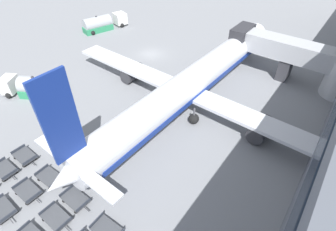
{
  "coord_description": "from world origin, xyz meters",
  "views": [
    {
      "loc": [
        28.7,
        -33.78,
        22.35
      ],
      "look_at": [
        14.69,
        -14.72,
        2.48
      ],
      "focal_mm": 28.0,
      "sensor_mm": 36.0,
      "label": 1
    }
  ],
  "objects_px": {
    "baggage_dolly_row_mid_a_col_b": "(28,191)",
    "baggage_dolly_row_mid_b_col_b": "(50,177)",
    "fuel_tanker_primary": "(102,23)",
    "fuel_tanker_secondary": "(31,87)",
    "baggage_dolly_row_mid_a_col_c": "(56,218)",
    "baggage_dolly_row_mid_a_col_a": "(5,170)",
    "airplane": "(191,84)",
    "baggage_dolly_row_mid_b_col_c": "(75,199)",
    "baggage_dolly_row_mid_b_col_a": "(25,156)",
    "baggage_dolly_row_near_col_b": "(2,210)",
    "baggage_dolly_row_mid_b_col_d": "(107,230)"
  },
  "relations": [
    {
      "from": "fuel_tanker_primary",
      "to": "baggage_dolly_row_mid_b_col_b",
      "type": "bearing_deg",
      "value": -50.64
    },
    {
      "from": "fuel_tanker_primary",
      "to": "baggage_dolly_row_mid_b_col_c",
      "type": "relative_size",
      "value": 2.99
    },
    {
      "from": "baggage_dolly_row_mid_a_col_b",
      "to": "fuel_tanker_secondary",
      "type": "bearing_deg",
      "value": 146.55
    },
    {
      "from": "fuel_tanker_primary",
      "to": "baggage_dolly_row_mid_b_col_b",
      "type": "xyz_separation_m",
      "value": [
        25.01,
        -30.5,
        -0.91
      ]
    },
    {
      "from": "baggage_dolly_row_mid_a_col_b",
      "to": "baggage_dolly_row_mid_b_col_d",
      "type": "distance_m",
      "value": 9.19
    },
    {
      "from": "fuel_tanker_primary",
      "to": "baggage_dolly_row_mid_b_col_c",
      "type": "height_order",
      "value": "fuel_tanker_primary"
    },
    {
      "from": "baggage_dolly_row_mid_a_col_b",
      "to": "baggage_dolly_row_mid_b_col_b",
      "type": "bearing_deg",
      "value": 83.26
    },
    {
      "from": "baggage_dolly_row_mid_a_col_c",
      "to": "baggage_dolly_row_mid_b_col_b",
      "type": "bearing_deg",
      "value": 151.6
    },
    {
      "from": "fuel_tanker_secondary",
      "to": "baggage_dolly_row_mid_a_col_c",
      "type": "bearing_deg",
      "value": -26.99
    },
    {
      "from": "fuel_tanker_primary",
      "to": "baggage_dolly_row_mid_a_col_a",
      "type": "distance_m",
      "value": 38.56
    },
    {
      "from": "baggage_dolly_row_mid_a_col_c",
      "to": "baggage_dolly_row_mid_a_col_a",
      "type": "bearing_deg",
      "value": 179.47
    },
    {
      "from": "baggage_dolly_row_mid_b_col_d",
      "to": "fuel_tanker_secondary",
      "type": "bearing_deg",
      "value": 161.55
    },
    {
      "from": "baggage_dolly_row_mid_b_col_a",
      "to": "baggage_dolly_row_mid_b_col_c",
      "type": "relative_size",
      "value": 1.0
    },
    {
      "from": "baggage_dolly_row_mid_a_col_b",
      "to": "baggage_dolly_row_mid_b_col_a",
      "type": "bearing_deg",
      "value": 152.16
    },
    {
      "from": "baggage_dolly_row_mid_a_col_a",
      "to": "fuel_tanker_secondary",
      "type": "bearing_deg",
      "value": 137.12
    },
    {
      "from": "fuel_tanker_primary",
      "to": "baggage_dolly_row_mid_b_col_c",
      "type": "bearing_deg",
      "value": -46.37
    },
    {
      "from": "baggage_dolly_row_mid_a_col_c",
      "to": "baggage_dolly_row_mid_b_col_b",
      "type": "distance_m",
      "value": 4.83
    },
    {
      "from": "baggage_dolly_row_near_col_b",
      "to": "baggage_dolly_row_mid_a_col_a",
      "type": "relative_size",
      "value": 1.01
    },
    {
      "from": "airplane",
      "to": "fuel_tanker_primary",
      "type": "bearing_deg",
      "value": 159.64
    },
    {
      "from": "baggage_dolly_row_mid_b_col_d",
      "to": "airplane",
      "type": "bearing_deg",
      "value": 102.49
    },
    {
      "from": "baggage_dolly_row_mid_a_col_a",
      "to": "baggage_dolly_row_mid_a_col_b",
      "type": "xyz_separation_m",
      "value": [
        4.35,
        -0.04,
        0.0
      ]
    },
    {
      "from": "baggage_dolly_row_mid_a_col_c",
      "to": "baggage_dolly_row_mid_b_col_d",
      "type": "height_order",
      "value": "same"
    },
    {
      "from": "baggage_dolly_row_mid_a_col_a",
      "to": "baggage_dolly_row_mid_b_col_d",
      "type": "height_order",
      "value": "same"
    },
    {
      "from": "fuel_tanker_primary",
      "to": "baggage_dolly_row_mid_a_col_b",
      "type": "bearing_deg",
      "value": -52.93
    },
    {
      "from": "baggage_dolly_row_near_col_b",
      "to": "baggage_dolly_row_mid_a_col_b",
      "type": "bearing_deg",
      "value": 87.79
    },
    {
      "from": "baggage_dolly_row_mid_a_col_c",
      "to": "baggage_dolly_row_mid_b_col_c",
      "type": "bearing_deg",
      "value": 92.96
    },
    {
      "from": "baggage_dolly_row_mid_a_col_a",
      "to": "baggage_dolly_row_mid_b_col_d",
      "type": "distance_m",
      "value": 13.47
    },
    {
      "from": "baggage_dolly_row_mid_b_col_a",
      "to": "fuel_tanker_secondary",
      "type": "bearing_deg",
      "value": 144.4
    },
    {
      "from": "baggage_dolly_row_mid_b_col_a",
      "to": "baggage_dolly_row_mid_b_col_b",
      "type": "distance_m",
      "value": 4.66
    },
    {
      "from": "airplane",
      "to": "baggage_dolly_row_mid_a_col_c",
      "type": "xyz_separation_m",
      "value": [
        -0.06,
        -21.91,
        -2.64
      ]
    },
    {
      "from": "baggage_dolly_row_mid_b_col_a",
      "to": "baggage_dolly_row_mid_a_col_c",
      "type": "bearing_deg",
      "value": -14.86
    },
    {
      "from": "fuel_tanker_primary",
      "to": "baggage_dolly_row_mid_a_col_b",
      "type": "xyz_separation_m",
      "value": [
        24.74,
        -32.75,
        -0.91
      ]
    },
    {
      "from": "baggage_dolly_row_mid_a_col_a",
      "to": "baggage_dolly_row_mid_a_col_c",
      "type": "xyz_separation_m",
      "value": [
        8.86,
        -0.08,
        0.0
      ]
    },
    {
      "from": "baggage_dolly_row_mid_a_col_a",
      "to": "baggage_dolly_row_mid_b_col_a",
      "type": "height_order",
      "value": "same"
    },
    {
      "from": "baggage_dolly_row_mid_a_col_a",
      "to": "baggage_dolly_row_mid_b_col_b",
      "type": "height_order",
      "value": "same"
    },
    {
      "from": "fuel_tanker_secondary",
      "to": "baggage_dolly_row_mid_b_col_a",
      "type": "bearing_deg",
      "value": -35.6
    },
    {
      "from": "baggage_dolly_row_near_col_b",
      "to": "baggage_dolly_row_mid_a_col_b",
      "type": "relative_size",
      "value": 1.01
    },
    {
      "from": "baggage_dolly_row_mid_a_col_b",
      "to": "baggage_dolly_row_mid_b_col_c",
      "type": "distance_m",
      "value": 4.91
    },
    {
      "from": "baggage_dolly_row_mid_b_col_a",
      "to": "baggage_dolly_row_mid_b_col_c",
      "type": "bearing_deg",
      "value": -0.93
    },
    {
      "from": "baggage_dolly_row_near_col_b",
      "to": "fuel_tanker_primary",
      "type": "bearing_deg",
      "value": 125.0
    },
    {
      "from": "baggage_dolly_row_near_col_b",
      "to": "baggage_dolly_row_mid_b_col_b",
      "type": "height_order",
      "value": "same"
    },
    {
      "from": "baggage_dolly_row_mid_b_col_d",
      "to": "baggage_dolly_row_mid_b_col_c",
      "type": "bearing_deg",
      "value": 176.18
    },
    {
      "from": "airplane",
      "to": "baggage_dolly_row_mid_a_col_b",
      "type": "xyz_separation_m",
      "value": [
        -4.57,
        -21.87,
        -2.64
      ]
    },
    {
      "from": "baggage_dolly_row_mid_b_col_a",
      "to": "baggage_dolly_row_mid_b_col_d",
      "type": "bearing_deg",
      "value": -1.92
    },
    {
      "from": "fuel_tanker_primary",
      "to": "baggage_dolly_row_mid_b_col_c",
      "type": "xyz_separation_m",
      "value": [
        29.14,
        -30.57,
        -0.91
      ]
    },
    {
      "from": "airplane",
      "to": "fuel_tanker_secondary",
      "type": "relative_size",
      "value": 5.78
    },
    {
      "from": "baggage_dolly_row_near_col_b",
      "to": "baggage_dolly_row_mid_b_col_a",
      "type": "relative_size",
      "value": 1.0
    },
    {
      "from": "airplane",
      "to": "fuel_tanker_secondary",
      "type": "bearing_deg",
      "value": -148.31
    },
    {
      "from": "baggage_dolly_row_mid_b_col_c",
      "to": "baggage_dolly_row_mid_b_col_b",
      "type": "bearing_deg",
      "value": 178.96
    },
    {
      "from": "airplane",
      "to": "baggage_dolly_row_mid_a_col_b",
      "type": "relative_size",
      "value": 13.1
    }
  ]
}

